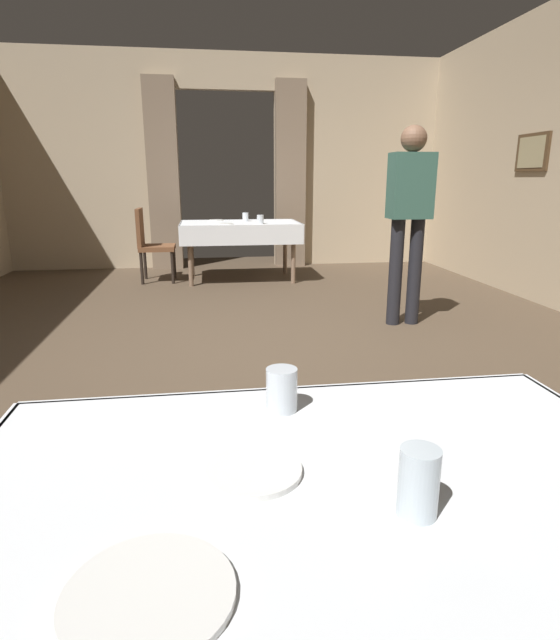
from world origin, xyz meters
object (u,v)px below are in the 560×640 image
at_px(glass_near_a, 282,390).
at_px(plate_near_d, 254,471).
at_px(glass_near_b, 419,482).
at_px(plate_near_c, 149,595).
at_px(plate_mid_c, 216,220).
at_px(dining_table_near, 324,527).
at_px(chair_mid_left, 150,242).
at_px(dining_table_mid, 240,229).
at_px(plate_mid_d, 226,224).
at_px(glass_mid_b, 260,219).
at_px(person_waiter_by_doorway, 409,210).
at_px(glass_mid_a, 245,217).

xyz_separation_m(glass_near_a, plate_near_d, (-0.09, -0.26, -0.05)).
xyz_separation_m(glass_near_b, plate_near_c, (-0.42, -0.12, -0.05)).
bearing_deg(plate_near_d, plate_mid_c, 89.39).
bearing_deg(dining_table_near, chair_mid_left, 98.74).
relative_size(dining_table_mid, plate_near_c, 6.64).
bearing_deg(glass_near_a, glass_near_b, -68.95).
relative_size(plate_near_c, plate_near_d, 1.27).
height_order(dining_table_near, glass_near_a, glass_near_a).
xyz_separation_m(dining_table_mid, glass_near_a, (-0.27, -5.57, 0.14)).
xyz_separation_m(glass_near_a, plate_near_c, (-0.25, -0.54, -0.05)).
bearing_deg(glass_near_b, dining_table_near, 138.04).
relative_size(glass_near_a, plate_mid_d, 0.57).
height_order(glass_mid_b, plate_mid_c, glass_mid_b).
xyz_separation_m(plate_near_c, person_waiter_by_doorway, (1.84, 3.76, 0.27)).
distance_m(dining_table_mid, plate_near_c, 6.13).
bearing_deg(plate_near_d, glass_mid_a, 85.75).
distance_m(glass_near_a, glass_near_b, 0.45).
bearing_deg(person_waiter_by_doorway, plate_mid_d, 126.56).
bearing_deg(dining_table_near, plate_mid_d, 89.55).
height_order(glass_near_b, plate_near_d, glass_near_b).
bearing_deg(plate_near_d, dining_table_near, -19.05).
relative_size(dining_table_mid, glass_mid_a, 13.48).
xyz_separation_m(dining_table_mid, plate_mid_d, (-0.19, -0.31, 0.09)).
xyz_separation_m(chair_mid_left, glass_near_b, (1.04, -6.03, 0.29)).
bearing_deg(plate_near_c, plate_mid_d, 86.71).
xyz_separation_m(glass_near_a, glass_mid_a, (0.35, 5.69, 0.00)).
relative_size(glass_near_a, plate_near_d, 0.58).
bearing_deg(glass_mid_a, person_waiter_by_doorway, -63.35).
height_order(plate_near_d, glass_mid_a, glass_mid_a).
bearing_deg(chair_mid_left, plate_mid_c, 16.44).
xyz_separation_m(chair_mid_left, glass_mid_b, (1.37, -0.36, 0.29)).
distance_m(plate_mid_c, plate_mid_d, 0.61).
bearing_deg(chair_mid_left, glass_mid_b, -14.59).
xyz_separation_m(chair_mid_left, person_waiter_by_doorway, (2.46, -2.39, 0.51)).
height_order(glass_mid_b, person_waiter_by_doorway, person_waiter_by_doorway).
distance_m(chair_mid_left, plate_near_c, 6.19).
relative_size(plate_near_c, glass_mid_b, 2.07).
relative_size(dining_table_near, chair_mid_left, 1.47).
height_order(chair_mid_left, glass_near_a, chair_mid_left).
bearing_deg(glass_near_a, dining_table_mid, 87.22).
bearing_deg(person_waiter_by_doorway, dining_table_near, -113.77).
xyz_separation_m(dining_table_near, glass_mid_a, (0.32, 6.00, 0.15)).
bearing_deg(plate_mid_c, dining_table_mid, -44.62).
distance_m(dining_table_mid, glass_near_a, 5.58).
xyz_separation_m(glass_near_b, glass_mid_a, (0.19, 6.11, -0.00)).
xyz_separation_m(dining_table_mid, glass_near_b, (-0.11, -5.99, 0.15)).
bearing_deg(person_waiter_by_doorway, plate_near_c, -116.12).
bearing_deg(glass_mid_b, glass_mid_a, 108.79).
bearing_deg(glass_near_b, glass_mid_b, 86.58).
distance_m(dining_table_mid, person_waiter_by_doorway, 2.72).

